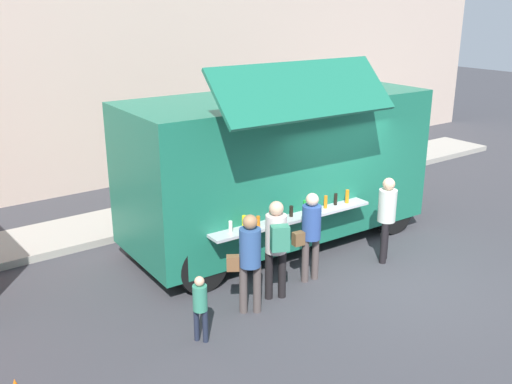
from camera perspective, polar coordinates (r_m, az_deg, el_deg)
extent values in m
plane|color=#38383D|center=(10.36, 12.84, -8.51)|extent=(60.00, 60.00, 0.00)
cube|color=#9E998E|center=(12.23, -20.92, -4.63)|extent=(28.00, 1.60, 0.15)
cube|color=#1B6C51|center=(11.15, 2.12, 2.83)|extent=(6.01, 2.47, 2.63)
cube|color=#1B6C51|center=(9.26, 4.90, 10.05)|extent=(3.29, 0.92, 0.83)
cube|color=black|center=(9.89, 3.06, 2.67)|extent=(3.11, 0.20, 1.18)
cube|color=#B7B7BC|center=(10.01, 3.72, -2.60)|extent=(3.28, 0.45, 0.05)
cylinder|color=silver|center=(9.30, -2.54, -3.46)|extent=(0.06, 0.06, 0.20)
cylinder|color=yellow|center=(9.44, -1.17, -3.01)|extent=(0.08, 0.08, 0.22)
cylinder|color=orange|center=(9.50, 0.21, -2.96)|extent=(0.06, 0.06, 0.20)
cylinder|color=red|center=(9.67, 1.50, -2.40)|extent=(0.07, 0.07, 0.25)
cylinder|color=black|center=(9.87, 2.44, -2.12)|extent=(0.07, 0.07, 0.20)
cylinder|color=black|center=(9.99, 3.51, -1.91)|extent=(0.07, 0.07, 0.19)
cylinder|color=green|center=(10.11, 4.87, -1.51)|extent=(0.07, 0.07, 0.25)
cylinder|color=white|center=(10.30, 5.78, -1.33)|extent=(0.08, 0.08, 0.19)
cylinder|color=orange|center=(10.43, 6.91, -0.99)|extent=(0.06, 0.06, 0.23)
cylinder|color=black|center=(10.62, 7.89, -0.71)|extent=(0.06, 0.06, 0.22)
cylinder|color=orange|center=(10.75, 9.01, -0.44)|extent=(0.07, 0.07, 0.25)
cube|color=black|center=(12.94, 12.73, 6.75)|extent=(0.14, 1.94, 1.16)
cylinder|color=black|center=(13.60, 7.34, 0.47)|extent=(0.90, 0.28, 0.90)
cylinder|color=black|center=(12.27, 13.43, -1.92)|extent=(0.90, 0.28, 0.90)
cylinder|color=black|center=(11.27, -10.37, -3.55)|extent=(0.90, 0.28, 0.90)
cylinder|color=black|center=(9.63, -5.47, -7.27)|extent=(0.90, 0.28, 0.90)
cylinder|color=#2B5B3B|center=(15.68, 8.42, 2.79)|extent=(0.60, 0.60, 0.87)
cylinder|color=#4F4341|center=(9.94, 4.90, -6.79)|extent=(0.12, 0.12, 0.78)
cylinder|color=#4F4341|center=(10.05, 5.89, -6.52)|extent=(0.12, 0.12, 0.78)
cylinder|color=#2C498E|center=(9.72, 5.52, -3.00)|extent=(0.32, 0.32, 0.59)
sphere|color=beige|center=(9.58, 5.59, -0.75)|extent=(0.22, 0.22, 0.22)
cube|color=brown|center=(9.68, 4.22, -4.63)|extent=(0.20, 0.15, 0.23)
cylinder|color=black|center=(9.36, 1.28, -8.25)|extent=(0.13, 0.13, 0.82)
cylinder|color=black|center=(9.41, 2.60, -8.13)|extent=(0.13, 0.13, 0.82)
cylinder|color=beige|center=(9.09, 1.99, -4.14)|extent=(0.34, 0.34, 0.62)
sphere|color=#D6AC8A|center=(8.93, 2.02, -1.62)|extent=(0.23, 0.23, 0.23)
cube|color=#337F62|center=(8.84, 2.39, -4.59)|extent=(0.33, 0.28, 0.40)
cylinder|color=#4C4340|center=(8.98, -1.26, -9.59)|extent=(0.13, 0.13, 0.79)
cylinder|color=#4C4340|center=(8.99, 0.11, -9.56)|extent=(0.13, 0.13, 0.79)
cylinder|color=#2F5087|center=(8.68, -0.59, -5.51)|extent=(0.33, 0.33, 0.60)
sphere|color=#9D734E|center=(8.52, -0.60, -2.98)|extent=(0.22, 0.22, 0.22)
cube|color=brown|center=(8.77, -2.30, -7.04)|extent=(0.24, 0.22, 0.23)
cylinder|color=black|center=(10.83, 12.55, -4.95)|extent=(0.13, 0.13, 0.79)
cylinder|color=black|center=(11.03, 12.67, -4.53)|extent=(0.13, 0.13, 0.79)
cylinder|color=beige|center=(10.68, 12.87, -1.31)|extent=(0.33, 0.33, 0.60)
sphere|color=#D9A786|center=(10.55, 13.02, 0.78)|extent=(0.22, 0.22, 0.22)
cylinder|color=#1D2436|center=(8.42, -5.91, -12.93)|extent=(0.08, 0.08, 0.50)
cylinder|color=#1D2436|center=(8.37, -5.05, -13.10)|extent=(0.08, 0.08, 0.50)
cylinder|color=#338266|center=(8.17, -5.57, -10.40)|extent=(0.21, 0.21, 0.38)
sphere|color=#E2AC88|center=(8.05, -5.63, -8.79)|extent=(0.14, 0.14, 0.14)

